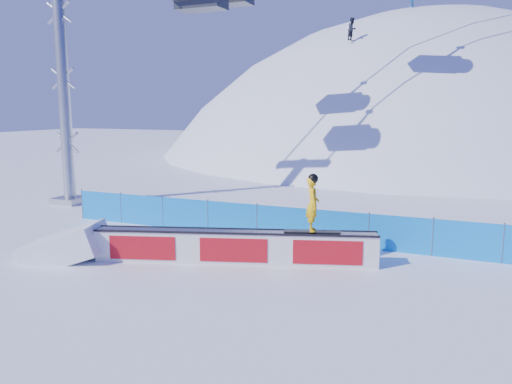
% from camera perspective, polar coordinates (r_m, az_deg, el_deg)
% --- Properties ---
extents(ground, '(160.00, 160.00, 0.00)m').
position_cam_1_polar(ground, '(13.14, 4.70, -11.07)').
color(ground, white).
rests_on(ground, ground).
extents(snow_hill, '(64.00, 64.00, 64.00)m').
position_cam_1_polar(snow_hill, '(58.40, 17.79, -13.71)').
color(snow_hill, silver).
rests_on(snow_hill, ground).
extents(safety_fence, '(22.05, 0.05, 1.30)m').
position_cam_1_polar(safety_fence, '(17.12, 9.44, -4.15)').
color(safety_fence, '#0777D7').
rests_on(safety_fence, ground).
extents(rail_box, '(8.27, 3.14, 1.02)m').
position_cam_1_polar(rail_box, '(15.09, -2.46, -6.29)').
color(rail_box, white).
rests_on(rail_box, ground).
extents(snow_ramp, '(2.89, 2.27, 1.58)m').
position_cam_1_polar(snow_ramp, '(16.75, -20.89, -7.10)').
color(snow_ramp, white).
rests_on(snow_ramp, ground).
extents(snowboarder, '(1.67, 0.79, 1.74)m').
position_cam_1_polar(snowboarder, '(14.65, 6.49, -1.31)').
color(snowboarder, black).
rests_on(snowboarder, rail_box).
extents(distant_skiers, '(19.18, 9.85, 6.74)m').
position_cam_1_polar(distant_skiers, '(42.80, 22.50, 18.01)').
color(distant_skiers, black).
rests_on(distant_skiers, ground).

